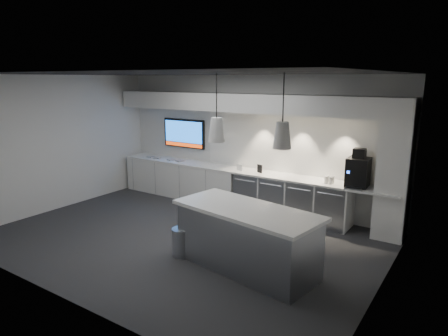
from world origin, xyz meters
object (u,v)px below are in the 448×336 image
Objects in this scene: wall_tv at (184,133)px; island at (246,238)px; coffee_machine at (358,171)px; bin at (182,242)px.

island is (3.50, -2.80, -1.06)m from wall_tv.
bin is at bearing -130.31° from coffee_machine.
wall_tv is at bearing 173.74° from coffee_machine.
coffee_machine reaches higher than island.
wall_tv is 2.63× the size of bin.
wall_tv is at bearing 150.37° from island.
wall_tv reaches higher than bin.
wall_tv is at bearing 128.24° from bin.
wall_tv reaches higher than coffee_machine.
bin is at bearing -51.76° from wall_tv.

